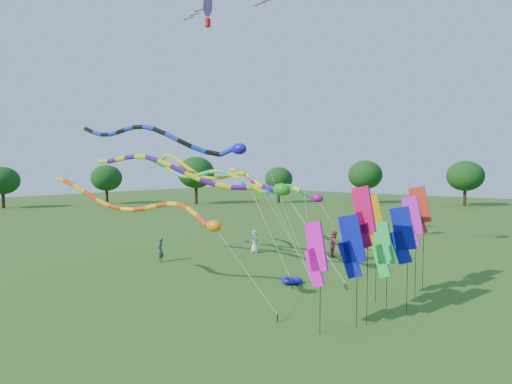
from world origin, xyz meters
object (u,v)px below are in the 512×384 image
Objects in this scene: blue_nylon_heap at (299,283)px; person_c at (335,244)px; tube_kite_red at (151,208)px; person_b at (160,250)px; tube_kite_orange at (212,172)px; person_a at (255,241)px.

person_c is (-1.98, 7.51, 0.72)m from blue_nylon_heap.
person_b is at bearing 129.62° from tube_kite_red.
tube_kite_red is at bearing 146.00° from person_c.
blue_nylon_heap is at bearing 171.36° from person_c.
tube_kite_red is 9.67× the size of blue_nylon_heap.
tube_kite_orange is at bearing 173.50° from blue_nylon_heap.
tube_kite_red is at bearing -94.54° from person_a.
person_a is at bearing 91.07° from person_c.
tube_kite_red is 11.82m from person_a.
person_c is at bearing 6.56° from person_a.
person_b is 0.88× the size of person_c.
tube_kite_red reaches higher than blue_nylon_heap.
person_a reaches higher than blue_nylon_heap.
person_b is (-5.57, 4.93, -3.42)m from tube_kite_red.
tube_kite_orange is at bearing 119.53° from person_c.
person_b is at bearing -174.83° from blue_nylon_heap.
person_a is at bearing 126.03° from person_b.
blue_nylon_heap is at bearing 67.03° from person_b.
tube_kite_red is at bearing -56.72° from tube_kite_orange.
blue_nylon_heap is 0.77× the size of person_a.
person_b is (-10.04, -0.91, 0.61)m from blue_nylon_heap.
person_c reaches higher than person_a.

